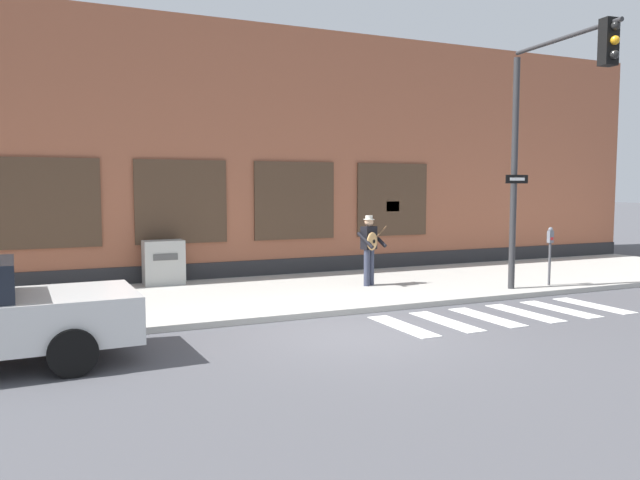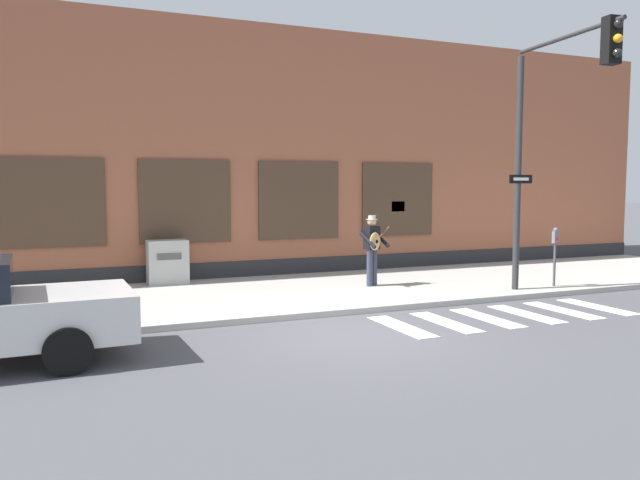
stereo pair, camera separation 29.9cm
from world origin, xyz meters
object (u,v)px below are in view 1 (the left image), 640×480
at_px(busker, 370,246).
at_px(parking_meter, 550,247).
at_px(traffic_light, 548,121).
at_px(utility_box, 164,262).

bearing_deg(busker, parking_meter, -23.57).
distance_m(traffic_light, utility_box, 9.57).
bearing_deg(utility_box, traffic_light, -35.48).
distance_m(busker, parking_meter, 4.44).
distance_m(busker, utility_box, 5.12).
height_order(traffic_light, parking_meter, traffic_light).
xyz_separation_m(traffic_light, parking_meter, (1.31, 1.14, -2.90)).
relative_size(traffic_light, parking_meter, 3.90).
height_order(busker, traffic_light, traffic_light).
bearing_deg(parking_meter, traffic_light, -138.94).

